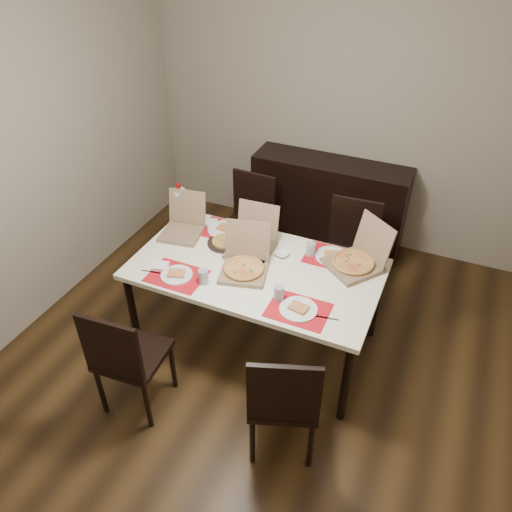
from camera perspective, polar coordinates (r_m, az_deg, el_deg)
name	(u,v)px	position (r m, az deg, el deg)	size (l,w,h in m)	color
ground	(255,359)	(4.01, -0.06, -11.74)	(3.80, 4.00, 0.02)	#3D2812
room_walls	(283,128)	(3.31, 3.05, 14.37)	(3.84, 4.02, 2.62)	gray
sideboard	(328,204)	(5.04, 8.21, 5.95)	(1.50, 0.40, 0.90)	black
dining_table	(256,274)	(3.68, 0.00, -2.09)	(1.80, 1.00, 0.75)	white
chair_near_left	(126,356)	(3.43, -14.68, -11.05)	(0.45, 0.45, 0.93)	black
chair_near_right	(283,398)	(3.12, 3.15, -15.95)	(0.54, 0.54, 0.93)	black
chair_far_left	(249,219)	(4.62, -0.86, 4.21)	(0.44, 0.44, 0.93)	black
chair_far_right	(350,249)	(4.31, 10.65, 0.81)	(0.44, 0.44, 0.93)	black
setting_near_left	(182,274)	(3.58, -8.50, -2.09)	(0.51, 0.30, 0.11)	red
setting_near_right	(293,305)	(3.30, 4.26, -5.59)	(0.47, 0.30, 0.11)	red
setting_far_left	(227,230)	(4.01, -3.37, 2.96)	(0.50, 0.30, 0.11)	red
setting_far_right	(327,254)	(3.77, 8.07, 0.18)	(0.41, 0.30, 0.11)	red
napkin_loose	(251,266)	(3.64, -0.60, -1.10)	(0.12, 0.11, 0.02)	white
pizza_box_center	(245,265)	(3.58, -1.30, -0.99)	(0.40, 0.43, 0.33)	#7C6147
pizza_box_right	(356,260)	(3.69, 11.40, -0.45)	(0.51, 0.51, 0.35)	#7C6147
pizza_box_left	(183,226)	(4.03, -8.30, 3.41)	(0.36, 0.39, 0.31)	#7C6147
pizza_box_extra	(252,243)	(3.79, -0.42, 1.55)	(0.34, 0.38, 0.33)	#7C6147
faina_plate	(225,242)	(3.88, -3.56, 1.59)	(0.28, 0.28, 0.03)	black
dip_bowl	(282,254)	(3.75, 2.97, 0.21)	(0.11, 0.11, 0.03)	white
soda_bottle	(180,205)	(4.15, -8.66, 5.82)	(0.11, 0.11, 0.33)	silver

